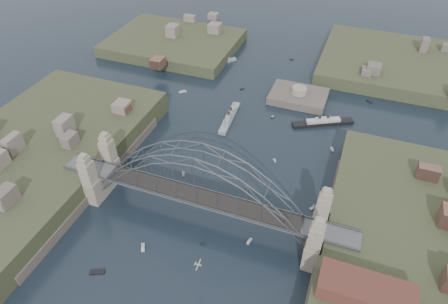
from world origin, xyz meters
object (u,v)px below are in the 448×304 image
Objects in this scene: wharf_shed at (366,291)px; ocean_liner at (323,122)px; bridge at (200,187)px; fort_island at (298,100)px; naval_cruiser_near at (230,117)px; naval_cruiser_far at (222,62)px.

ocean_liner is at bearing 105.71° from wharf_shed.
ocean_liner is at bearing 66.92° from bridge.
wharf_shed is 73.94m from ocean_liner.
wharf_shed is 0.93× the size of ocean_liner.
bridge is at bearing -113.08° from ocean_liner.
bridge reaches higher than fort_island.
naval_cruiser_near is at bearing -133.01° from fort_island.
wharf_shed is at bearing -49.34° from naval_cruiser_near.
bridge reaches higher than naval_cruiser_near.
fort_island is 1.10× the size of wharf_shed.
bridge is at bearing -99.73° from fort_island.
ocean_liner is at bearing -31.54° from naval_cruiser_far.
ocean_liner is (-19.86, 70.64, -9.14)m from wharf_shed.
bridge is at bearing 162.35° from wharf_shed.
naval_cruiser_near is 1.73× the size of naval_cruiser_far.
wharf_shed is at bearing -17.65° from bridge.
naval_cruiser_far is (-39.26, 18.19, 1.08)m from fort_island.
fort_island is at bearing -24.86° from naval_cruiser_far.
naval_cruiser_near is 34.26m from ocean_liner.
bridge reaches higher than ocean_liner.
naval_cruiser_far is at bearing 107.18° from bridge.
bridge is 4.12× the size of naval_cruiser_near.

